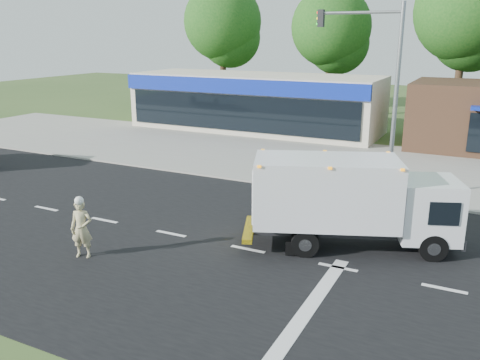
% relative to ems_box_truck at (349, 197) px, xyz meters
% --- Properties ---
extents(ground, '(120.00, 120.00, 0.00)m').
position_rel_ems_box_truck_xyz_m(ground, '(-2.79, -1.66, -1.73)').
color(ground, '#385123').
rests_on(ground, ground).
extents(road_asphalt, '(60.00, 14.00, 0.02)m').
position_rel_ems_box_truck_xyz_m(road_asphalt, '(-2.79, -1.66, -1.72)').
color(road_asphalt, black).
rests_on(road_asphalt, ground).
extents(sidewalk, '(60.00, 2.40, 0.12)m').
position_rel_ems_box_truck_xyz_m(sidewalk, '(-2.79, 6.54, -1.67)').
color(sidewalk, gray).
rests_on(sidewalk, ground).
extents(parking_apron, '(60.00, 9.00, 0.02)m').
position_rel_ems_box_truck_xyz_m(parking_apron, '(-2.79, 12.34, -1.72)').
color(parking_apron, gray).
rests_on(parking_apron, ground).
extents(lane_markings, '(55.20, 7.00, 0.01)m').
position_rel_ems_box_truck_xyz_m(lane_markings, '(-1.44, -3.01, -1.71)').
color(lane_markings, silver).
rests_on(lane_markings, road_asphalt).
extents(ems_box_truck, '(7.05, 4.38, 2.99)m').
position_rel_ems_box_truck_xyz_m(ems_box_truck, '(0.00, 0.00, 0.00)').
color(ems_box_truck, black).
rests_on(ems_box_truck, ground).
extents(emergency_worker, '(0.80, 0.67, 2.00)m').
position_rel_ems_box_truck_xyz_m(emergency_worker, '(-7.18, -4.47, -0.75)').
color(emergency_worker, tan).
rests_on(emergency_worker, ground).
extents(retail_strip_mall, '(18.00, 6.20, 4.00)m').
position_rel_ems_box_truck_xyz_m(retail_strip_mall, '(-11.79, 18.27, 0.29)').
color(retail_strip_mall, '#BFB69E').
rests_on(retail_strip_mall, ground).
extents(traffic_signal_pole, '(3.51, 0.25, 8.00)m').
position_rel_ems_box_truck_xyz_m(traffic_signal_pole, '(-0.43, 5.94, 3.20)').
color(traffic_signal_pole, gray).
rests_on(traffic_signal_pole, ground).
extents(background_trees, '(36.77, 7.39, 12.10)m').
position_rel_ems_box_truck_xyz_m(background_trees, '(-3.63, 26.50, 5.66)').
color(background_trees, '#332114').
rests_on(background_trees, ground).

